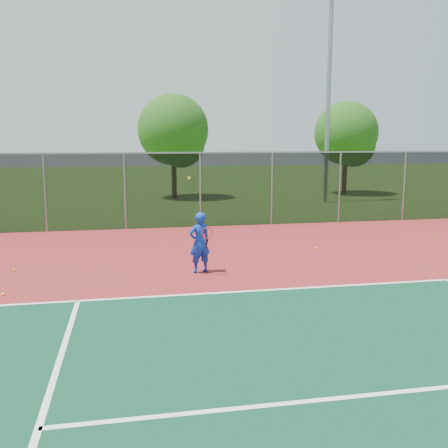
# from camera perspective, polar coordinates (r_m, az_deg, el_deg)

# --- Properties ---
(court_apron) EXTENTS (30.00, 20.00, 0.02)m
(court_apron) POSITION_cam_1_polar(r_m,az_deg,el_deg) (12.03, 18.84, -7.93)
(court_apron) COLOR maroon
(court_apron) RESTS_ON ground
(fence_back) EXTENTS (30.00, 0.06, 3.03)m
(fence_back) POSITION_cam_1_polar(r_m,az_deg,el_deg) (20.86, 5.47, 4.16)
(fence_back) COLOR black
(fence_back) RESTS_ON court_apron
(tennis_player) EXTENTS (0.68, 0.69, 2.56)m
(tennis_player) POSITION_cam_1_polar(r_m,az_deg,el_deg) (13.26, -2.80, -2.12)
(tennis_player) COLOR #1231B0
(tennis_player) RESTS_ON court_apron
(practice_ball_0) EXTENTS (0.07, 0.07, 0.07)m
(practice_ball_0) POSITION_cam_1_polar(r_m,az_deg,el_deg) (16.42, 10.40, -2.76)
(practice_ball_0) COLOR yellow
(practice_ball_0) RESTS_ON court_apron
(practice_ball_1) EXTENTS (0.07, 0.07, 0.07)m
(practice_ball_1) POSITION_cam_1_polar(r_m,az_deg,el_deg) (14.66, -22.82, -4.87)
(practice_ball_1) COLOR yellow
(practice_ball_1) RESTS_ON court_apron
(practice_ball_2) EXTENTS (0.07, 0.07, 0.07)m
(practice_ball_2) POSITION_cam_1_polar(r_m,az_deg,el_deg) (12.53, -23.94, -7.34)
(practice_ball_2) COLOR yellow
(practice_ball_2) RESTS_ON court_apron
(practice_ball_4) EXTENTS (0.07, 0.07, 0.07)m
(practice_ball_4) POSITION_cam_1_polar(r_m,az_deg,el_deg) (19.54, 22.70, -1.39)
(practice_ball_4) COLOR yellow
(practice_ball_4) RESTS_ON court_apron
(floodlight_n) EXTENTS (0.90, 0.40, 11.60)m
(floodlight_n) POSITION_cam_1_polar(r_m,az_deg,el_deg) (29.09, 11.89, 15.41)
(floodlight_n) COLOR gray
(floodlight_n) RESTS_ON ground
(tree_back_left) EXTENTS (4.25, 4.25, 6.25)m
(tree_back_left) POSITION_cam_1_polar(r_m,az_deg,el_deg) (30.43, -5.61, 10.30)
(tree_back_left) COLOR #341D13
(tree_back_left) RESTS_ON ground
(tree_back_mid) EXTENTS (4.08, 4.08, 5.99)m
(tree_back_mid) POSITION_cam_1_polar(r_m,az_deg,el_deg) (33.62, 13.99, 9.73)
(tree_back_mid) COLOR #341D13
(tree_back_mid) RESTS_ON ground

